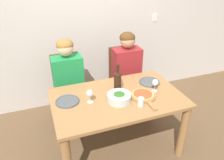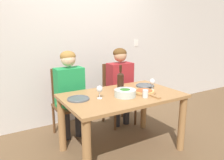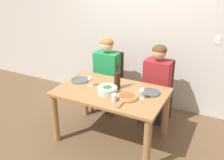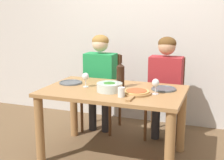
% 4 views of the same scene
% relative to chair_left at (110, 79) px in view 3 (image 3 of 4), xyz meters
% --- Properties ---
extents(ground_plane, '(40.00, 40.00, 0.00)m').
position_rel_chair_left_xyz_m(ground_plane, '(0.42, -0.78, -0.51)').
color(ground_plane, brown).
extents(back_wall, '(10.00, 0.06, 2.70)m').
position_rel_chair_left_xyz_m(back_wall, '(0.42, 0.45, 0.84)').
color(back_wall, silver).
rests_on(back_wall, ground).
extents(dining_table, '(1.42, 0.87, 0.74)m').
position_rel_chair_left_xyz_m(dining_table, '(0.42, -0.78, 0.08)').
color(dining_table, '#9E7042').
rests_on(dining_table, ground).
extents(chair_left, '(0.42, 0.42, 0.97)m').
position_rel_chair_left_xyz_m(chair_left, '(0.00, 0.00, 0.00)').
color(chair_left, brown).
rests_on(chair_left, ground).
extents(chair_right, '(0.42, 0.42, 0.97)m').
position_rel_chair_left_xyz_m(chair_right, '(0.83, 0.00, 0.00)').
color(chair_right, brown).
rests_on(chair_right, ground).
extents(person_woman, '(0.47, 0.51, 1.23)m').
position_rel_chair_left_xyz_m(person_woman, '(0.00, -0.12, 0.23)').
color(person_woman, '#28282D').
rests_on(person_woman, ground).
extents(person_man, '(0.47, 0.51, 1.23)m').
position_rel_chair_left_xyz_m(person_man, '(0.83, -0.12, 0.23)').
color(person_man, '#28282D').
rests_on(person_man, ground).
extents(wine_bottle, '(0.08, 0.08, 0.34)m').
position_rel_chair_left_xyz_m(wine_bottle, '(0.46, -0.68, 0.36)').
color(wine_bottle, black).
rests_on(wine_bottle, dining_table).
extents(broccoli_bowl, '(0.26, 0.26, 0.09)m').
position_rel_chair_left_xyz_m(broccoli_bowl, '(0.41, -0.86, 0.27)').
color(broccoli_bowl, silver).
rests_on(broccoli_bowl, dining_table).
extents(dinner_plate_left, '(0.25, 0.25, 0.02)m').
position_rel_chair_left_xyz_m(dinner_plate_left, '(-0.11, -0.69, 0.23)').
color(dinner_plate_left, '#4C5156').
rests_on(dinner_plate_left, dining_table).
extents(dinner_plate_right, '(0.25, 0.25, 0.02)m').
position_rel_chair_left_xyz_m(dinner_plate_right, '(0.90, -0.62, 0.23)').
color(dinner_plate_right, '#4C5156').
rests_on(dinner_plate_right, dining_table).
extents(pizza_on_board, '(0.29, 0.43, 0.04)m').
position_rel_chair_left_xyz_m(pizza_on_board, '(0.68, -0.88, 0.24)').
color(pizza_on_board, '#9E7042').
rests_on(pizza_on_board, dining_table).
extents(wine_glass_left, '(0.07, 0.07, 0.15)m').
position_rel_chair_left_xyz_m(wine_glass_left, '(0.11, -0.78, 0.33)').
color(wine_glass_left, silver).
rests_on(wine_glass_left, dining_table).
extents(wine_glass_right, '(0.07, 0.07, 0.15)m').
position_rel_chair_left_xyz_m(wine_glass_right, '(0.86, -0.82, 0.33)').
color(wine_glass_right, silver).
rests_on(wine_glass_right, dining_table).
extents(water_tumbler, '(0.07, 0.07, 0.09)m').
position_rel_chair_left_xyz_m(water_tumbler, '(0.58, -1.02, 0.27)').
color(water_tumbler, silver).
rests_on(water_tumbler, dining_table).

